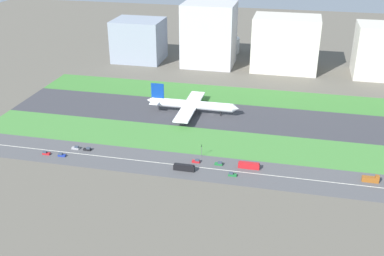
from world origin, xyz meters
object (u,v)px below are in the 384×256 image
at_px(truck_0, 371,179).
at_px(bus_0, 184,168).
at_px(car_5, 219,164).
at_px(fuel_tank_west, 227,45).
at_px(cargo_warehouse, 378,51).
at_px(traffic_light, 202,150).
at_px(hangar_building, 209,35).
at_px(airliner, 190,105).
at_px(car_4, 46,153).
at_px(bus_1, 249,165).
at_px(terminal_building, 139,40).
at_px(car_0, 196,161).
at_px(fuel_tank_centre, 263,46).
at_px(car_3, 87,149).
at_px(car_2, 62,155).
at_px(car_1, 76,148).
at_px(office_tower, 285,44).
at_px(car_6, 232,174).

xyz_separation_m(truck_0, bus_0, (-97.00, -10.00, 0.15)).
height_order(car_5, fuel_tank_west, fuel_tank_west).
bearing_deg(fuel_tank_west, cargo_warehouse, -18.56).
relative_size(traffic_light, hangar_building, 0.13).
bearing_deg(truck_0, fuel_tank_west, 115.98).
distance_m(airliner, car_4, 103.26).
xyz_separation_m(bus_1, car_4, (-115.80, -10.00, -0.90)).
distance_m(traffic_light, hangar_building, 178.05).
xyz_separation_m(terminal_building, fuel_tank_west, (76.21, 45.00, -11.82)).
relative_size(car_5, terminal_building, 0.10).
distance_m(car_0, fuel_tank_centre, 227.76).
distance_m(bus_0, cargo_warehouse, 227.51).
relative_size(car_0, cargo_warehouse, 0.10).
distance_m(car_3, car_4, 23.46).
relative_size(car_4, hangar_building, 0.08).
xyz_separation_m(car_3, fuel_tank_west, (47.08, 227.00, 6.30)).
bearing_deg(traffic_light, car_3, -173.16).
xyz_separation_m(car_4, fuel_tank_west, (68.30, 237.00, 6.30)).
xyz_separation_m(airliner, fuel_tank_centre, (36.09, 159.00, 2.18)).
bearing_deg(bus_0, car_0, -114.51).
height_order(traffic_light, fuel_tank_centre, fuel_tank_centre).
bearing_deg(fuel_tank_west, truck_0, -64.02).
bearing_deg(car_5, car_3, 180.00).
height_order(airliner, car_2, airliner).
bearing_deg(car_3, bus_0, -9.35).
bearing_deg(cargo_warehouse, traffic_light, -123.34).
bearing_deg(cargo_warehouse, car_0, -122.47).
bearing_deg(car_0, car_1, 180.00).
height_order(terminal_building, fuel_tank_centre, terminal_building).
relative_size(terminal_building, office_tower, 0.80).
bearing_deg(fuel_tank_centre, car_5, -91.07).
relative_size(car_2, traffic_light, 0.61).
height_order(airliner, truck_0, airliner).
height_order(truck_0, car_2, truck_0).
bearing_deg(cargo_warehouse, bus_0, -122.09).
relative_size(car_1, fuel_tank_west, 0.18).
xyz_separation_m(car_1, cargo_warehouse, (188.50, 182.00, 20.91)).
relative_size(car_5, car_3, 1.00).
xyz_separation_m(car_0, office_tower, (39.24, 182.00, 22.49)).
relative_size(truck_0, car_2, 1.91).
bearing_deg(fuel_tank_west, car_5, -82.22).
bearing_deg(hangar_building, airliner, -85.42).
bearing_deg(bus_1, fuel_tank_centre, 93.09).
height_order(car_6, office_tower, office_tower).
distance_m(bus_1, fuel_tank_centre, 227.43).
relative_size(car_5, office_tower, 0.08).
xyz_separation_m(car_5, bus_1, (16.48, -0.00, 0.90)).
bearing_deg(car_2, bus_1, -174.61).
height_order(car_3, hangar_building, hangar_building).
bearing_deg(car_4, car_6, -180.00).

